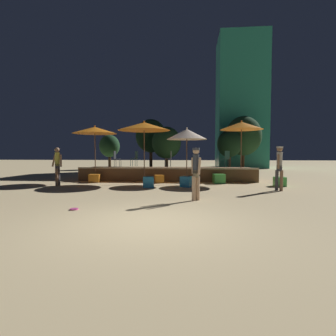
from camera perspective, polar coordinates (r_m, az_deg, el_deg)
ground_plane at (r=5.82m, az=-4.37°, el=-11.75°), size 120.00×120.00×0.00m
wooden_deck at (r=15.27m, az=-0.03°, el=-1.25°), size 9.75×2.50×0.77m
patio_umbrella_0 at (r=14.31m, az=15.71°, el=8.83°), size 2.21×2.21×3.24m
patio_umbrella_1 at (r=13.78m, az=-5.22°, el=9.00°), size 2.71×2.71×3.22m
patio_umbrella_2 at (r=13.50m, az=4.12°, el=7.33°), size 2.07×2.07×2.85m
patio_umbrella_3 at (r=14.77m, az=-15.65°, el=7.91°), size 2.37×2.37×3.03m
cube_seat_0 at (r=14.36m, az=-15.71°, el=-2.16°), size 0.62×0.62×0.43m
cube_seat_1 at (r=13.57m, az=-1.97°, el=-2.39°), size 0.57×0.57×0.41m
cube_seat_2 at (r=13.63m, az=11.02°, el=-2.28°), size 0.63×0.63×0.48m
cube_seat_3 at (r=13.21m, az=23.14°, el=-2.74°), size 0.49×0.49×0.43m
cube_seat_4 at (r=11.94m, az=3.97°, el=-2.97°), size 0.58×0.58×0.48m
cube_seat_5 at (r=11.82m, az=-4.26°, el=-3.04°), size 0.55×0.55×0.48m
person_1 at (r=11.49m, az=23.08°, el=0.54°), size 0.30×0.44×1.81m
person_2 at (r=13.28m, az=-22.94°, el=0.66°), size 0.51×0.31×1.80m
person_3 at (r=8.41m, az=6.10°, el=-0.65°), size 0.34×0.40×1.69m
bistro_chair_0 at (r=15.14m, az=0.36°, el=2.37°), size 0.40×0.40×0.90m
bistro_chair_1 at (r=15.85m, az=-7.17°, el=2.38°), size 0.47×0.47×0.90m
bistro_chair_2 at (r=15.34m, az=-11.24°, el=2.32°), size 0.40×0.40×0.90m
bistro_chair_3 at (r=14.69m, az=12.52°, el=2.28°), size 0.48×0.48×0.90m
frisbee_disc at (r=7.51m, az=-19.78°, el=-8.41°), size 0.22×0.22×0.03m
background_tree_0 at (r=26.96m, az=-12.62°, el=4.66°), size 2.03×2.03×3.43m
background_tree_1 at (r=24.20m, az=13.22°, el=5.12°), size 2.19×2.19×3.63m
background_tree_2 at (r=25.97m, az=16.09°, el=6.69°), size 3.37×3.37×5.06m
background_tree_3 at (r=23.84m, az=-3.76°, el=6.94°), size 2.73×2.73×4.64m
background_tree_4 at (r=20.86m, az=-0.35°, el=5.49°), size 2.31×2.31×3.67m
distant_building at (r=30.91m, az=15.54°, el=13.39°), size 5.08×4.91×14.22m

